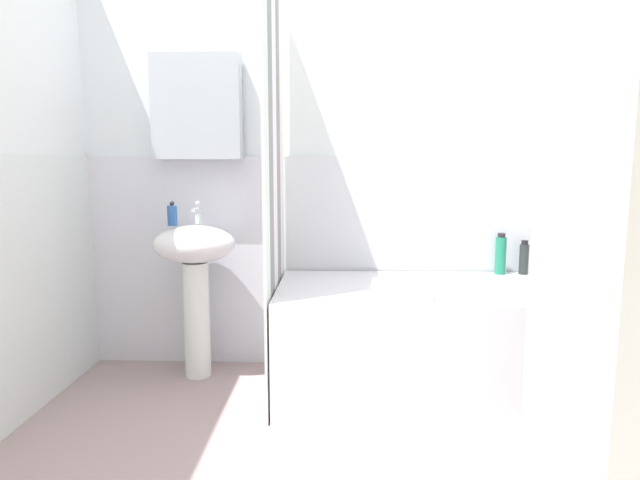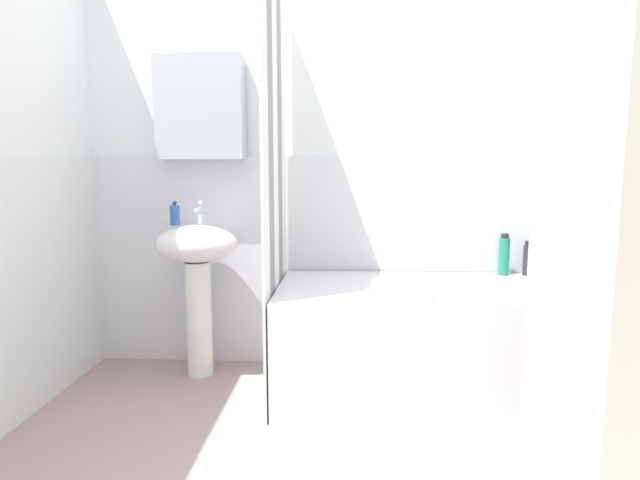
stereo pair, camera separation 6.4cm
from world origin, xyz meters
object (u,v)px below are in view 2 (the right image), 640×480
object	(u,v)px
soap_dispenser	(175,215)
bathtub	(430,341)
sink	(197,266)
body_wash_bottle	(504,255)
shampoo_bottle	(547,255)
conditioner_bottle	(528,259)
towel_folded	(401,291)

from	to	relation	value
soap_dispenser	bathtub	xyz separation A→B (m)	(1.34, -0.19, -0.61)
sink	body_wash_bottle	distance (m)	1.67
soap_dispenser	bathtub	world-z (taller)	soap_dispenser
sink	bathtub	size ratio (longest dim) A/B	0.55
soap_dispenser	shampoo_bottle	bearing A→B (deg)	3.36
soap_dispenser	body_wash_bottle	world-z (taller)	soap_dispenser
shampoo_bottle	body_wash_bottle	distance (m)	0.23
soap_dispenser	conditioner_bottle	size ratio (longest dim) A/B	0.69
soap_dispenser	conditioner_bottle	xyz separation A→B (m)	(1.90, 0.13, -0.25)
bathtub	sink	bearing A→B (deg)	171.32
soap_dispenser	towel_folded	bearing A→B (deg)	-18.82
soap_dispenser	body_wash_bottle	distance (m)	1.79
sink	conditioner_bottle	world-z (taller)	sink
bathtub	shampoo_bottle	world-z (taller)	shampoo_bottle
sink	bathtub	distance (m)	1.29
sink	body_wash_bottle	bearing A→B (deg)	4.57
soap_dispenser	conditioner_bottle	bearing A→B (deg)	4.02
body_wash_bottle	towel_folded	xyz separation A→B (m)	(-0.60, -0.53, -0.08)
sink	soap_dispenser	size ratio (longest dim) A/B	6.40
sink	bathtub	world-z (taller)	sink
towel_folded	conditioner_bottle	bearing A→B (deg)	36.03
soap_dispenser	towel_folded	world-z (taller)	soap_dispenser
shampoo_bottle	towel_folded	distance (m)	0.98
shampoo_bottle	towel_folded	world-z (taller)	shampoo_bottle
conditioner_bottle	bathtub	bearing A→B (deg)	-150.17
sink	conditioner_bottle	size ratio (longest dim) A/B	4.40
conditioner_bottle	body_wash_bottle	distance (m)	0.13
conditioner_bottle	body_wash_bottle	xyz separation A→B (m)	(-0.13, -0.00, 0.02)
sink	soap_dispenser	world-z (taller)	soap_dispenser
sink	shampoo_bottle	bearing A→B (deg)	3.59
sink	shampoo_bottle	xyz separation A→B (m)	(1.89, 0.12, 0.06)
soap_dispenser	shampoo_bottle	distance (m)	2.01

